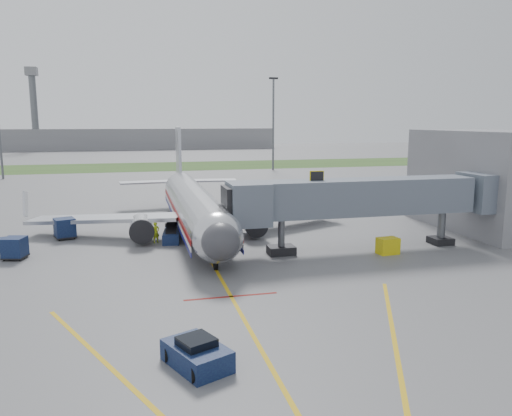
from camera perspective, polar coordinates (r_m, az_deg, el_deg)
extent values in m
plane|color=#565659|center=(35.77, -4.10, -7.93)|extent=(400.00, 400.00, 0.00)
cube|color=#2D4C1E|center=(124.19, -11.18, 4.68)|extent=(300.00, 25.00, 0.01)
cube|color=gold|center=(33.90, -3.52, -8.94)|extent=(0.25, 50.00, 0.01)
cube|color=maroon|center=(32.04, -2.87, -10.07)|extent=(6.00, 0.25, 0.01)
cube|color=gold|center=(22.44, -13.73, -19.59)|extent=(9.52, 20.04, 0.01)
cube|color=gold|center=(25.28, 15.86, -16.15)|extent=(9.52, 20.04, 0.01)
cylinder|color=silver|center=(49.60, -7.08, 0.27)|extent=(3.80, 28.00, 3.80)
sphere|color=silver|center=(36.00, -4.42, -3.36)|extent=(3.80, 3.80, 3.80)
sphere|color=#38383D|center=(34.75, -4.07, -3.84)|extent=(2.74, 2.74, 2.74)
cube|color=black|center=(35.49, -4.33, -2.64)|extent=(2.20, 1.20, 0.55)
cone|color=silver|center=(65.84, -8.79, 2.61)|extent=(3.80, 5.00, 3.80)
cube|color=#B7BAC1|center=(64.97, -8.84, 6.05)|extent=(0.35, 4.20, 7.00)
cube|color=#B7BAC1|center=(49.52, -16.87, -1.16)|extent=(15.10, 8.59, 1.13)
cube|color=#B7BAC1|center=(51.42, 2.39, -0.34)|extent=(15.10, 8.59, 1.13)
cylinder|color=silver|center=(46.58, -12.97, -2.23)|extent=(2.10, 3.60, 2.10)
cylinder|color=silver|center=(47.83, -0.41, -1.66)|extent=(2.10, 3.60, 2.10)
cube|color=maroon|center=(49.91, -4.88, -0.04)|extent=(0.05, 28.00, 0.45)
cube|color=navy|center=(50.08, -4.87, -1.05)|extent=(0.05, 28.00, 0.35)
cylinder|color=black|center=(37.57, -4.63, -6.58)|extent=(0.28, 0.70, 0.70)
cylinder|color=black|center=(50.28, -10.04, -2.29)|extent=(0.50, 1.00, 1.00)
cylinder|color=black|center=(50.86, -4.18, -2.02)|extent=(0.50, 1.00, 1.00)
cube|color=slate|center=(43.32, 11.86, 1.28)|extent=(20.00, 3.00, 3.00)
cube|color=slate|center=(40.12, -0.88, 0.52)|extent=(3.20, 3.60, 3.40)
cube|color=black|center=(39.87, -2.56, 0.45)|extent=(1.60, 3.00, 2.80)
cube|color=#CBB80B|center=(41.52, 6.95, 3.55)|extent=(1.20, 0.15, 1.00)
cylinder|color=#595B60|center=(41.38, 2.92, -3.22)|extent=(0.56, 0.56, 3.10)
cube|color=black|center=(41.67, 2.90, -4.83)|extent=(2.20, 1.60, 0.70)
cylinder|color=#595B60|center=(47.82, 20.41, -2.05)|extent=(0.70, 0.70, 3.10)
cube|color=black|center=(48.08, 20.32, -3.51)|extent=(1.80, 1.80, 0.60)
cube|color=slate|center=(49.68, 24.45, 1.68)|extent=(3.00, 4.00, 3.40)
cube|color=slate|center=(56.61, 25.36, 2.93)|extent=(10.00, 16.00, 10.00)
cylinder|color=#595B60|center=(112.83, 1.98, 9.43)|extent=(0.44, 0.44, 20.00)
cube|color=black|center=(113.20, 2.02, 14.60)|extent=(2.00, 0.40, 0.40)
cube|color=slate|center=(203.75, -15.16, 7.63)|extent=(120.00, 14.00, 8.00)
cylinder|color=#595B60|center=(201.55, -24.00, 9.95)|extent=(2.40, 2.40, 28.00)
cube|color=slate|center=(202.29, -24.30, 14.05)|extent=(4.00, 4.00, 3.00)
cube|color=#0B0E34|center=(23.63, -6.78, -16.41)|extent=(3.17, 3.80, 1.00)
cube|color=black|center=(23.35, -6.82, -15.01)|extent=(1.92, 1.92, 0.45)
cylinder|color=black|center=(22.41, -7.00, -18.35)|extent=(0.48, 0.74, 0.73)
cylinder|color=black|center=(23.19, -3.38, -17.26)|extent=(0.48, 0.74, 0.73)
cylinder|color=black|center=(24.26, -10.01, -16.12)|extent=(0.48, 0.74, 0.73)
cylinder|color=black|center=(24.98, -6.58, -15.23)|extent=(0.48, 0.74, 0.73)
cube|color=#0B0E34|center=(50.22, -21.02, -2.10)|extent=(2.21, 2.21, 1.75)
cube|color=black|center=(50.40, -20.95, -3.06)|extent=(2.28, 2.28, 0.14)
cylinder|color=black|center=(49.64, -21.56, -3.35)|extent=(0.34, 0.38, 0.32)
cylinder|color=black|center=(49.89, -20.04, -3.19)|extent=(0.34, 0.38, 0.32)
cylinder|color=black|center=(50.94, -21.85, -3.04)|extent=(0.34, 0.38, 0.32)
cylinder|color=black|center=(51.18, -20.36, -2.88)|extent=(0.34, 0.38, 0.32)
cube|color=#0B0E34|center=(44.50, -25.87, -4.05)|extent=(1.93, 1.93, 1.59)
cube|color=black|center=(44.69, -25.79, -5.03)|extent=(2.00, 2.00, 0.12)
cylinder|color=black|center=(44.44, -26.85, -5.25)|extent=(0.29, 0.33, 0.29)
cylinder|color=black|center=(43.89, -25.41, -5.32)|extent=(0.29, 0.33, 0.29)
cylinder|color=black|center=(45.50, -26.15, -4.86)|extent=(0.29, 0.33, 0.29)
cylinder|color=black|center=(44.97, -24.74, -4.92)|extent=(0.29, 0.33, 0.29)
cube|color=#0B0E34|center=(45.66, -26.28, -3.91)|extent=(1.69, 1.69, 1.38)
cube|color=black|center=(45.82, -26.21, -4.74)|extent=(1.74, 1.74, 0.11)
cylinder|color=black|center=(45.30, -26.85, -5.00)|extent=(0.25, 0.29, 0.25)
cylinder|color=black|center=(45.33, -25.50, -4.89)|extent=(0.25, 0.29, 0.25)
cylinder|color=black|center=(46.33, -26.90, -4.69)|extent=(0.25, 0.29, 0.25)
cylinder|color=black|center=(46.36, -25.58, -4.58)|extent=(0.25, 0.29, 0.25)
cube|color=#0B0E34|center=(46.76, -9.61, -3.18)|extent=(1.96, 3.91, 0.94)
cube|color=black|center=(47.05, -9.61, -1.86)|extent=(1.50, 4.29, 1.47)
cylinder|color=black|center=(45.52, -10.36, -3.79)|extent=(0.31, 0.61, 0.58)
cylinder|color=black|center=(45.45, -9.05, -3.77)|extent=(0.31, 0.61, 0.58)
cylinder|color=black|center=(48.15, -10.12, -3.03)|extent=(0.31, 0.61, 0.58)
cylinder|color=black|center=(48.08, -8.89, -3.01)|extent=(0.31, 0.61, 0.58)
cube|color=#CBB80B|center=(43.08, 14.83, -4.20)|extent=(1.82, 1.31, 1.37)
cylinder|color=black|center=(42.90, 14.17, -4.94)|extent=(0.26, 0.36, 0.34)
cylinder|color=black|center=(43.53, 15.42, -4.78)|extent=(0.26, 0.36, 0.34)
imported|color=#BDDE1A|center=(46.21, -11.36, -2.76)|extent=(0.83, 0.73, 1.92)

